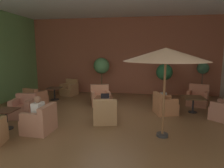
# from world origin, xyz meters

# --- Properties ---
(ground_plane) EXTENTS (10.41, 8.10, 0.02)m
(ground_plane) POSITION_xyz_m (0.00, 0.00, -0.01)
(ground_plane) COLOR brown
(wall_back_brick) EXTENTS (10.41, 0.08, 4.13)m
(wall_back_brick) POSITION_xyz_m (0.00, 4.01, 2.07)
(wall_back_brick) COLOR brown
(wall_back_brick) RESTS_ON ground_plane
(cafe_table_front_left) EXTENTS (0.68, 0.68, 0.60)m
(cafe_table_front_left) POSITION_xyz_m (-0.31, 0.33, 0.44)
(cafe_table_front_left) COLOR black
(cafe_table_front_left) RESTS_ON ground_plane
(armchair_front_left_north) EXTENTS (0.90, 0.90, 0.84)m
(armchair_front_left_north) POSITION_xyz_m (-0.06, -0.72, 0.31)
(armchair_front_left_north) COLOR #A5794D
(armchair_front_left_north) RESTS_ON ground_plane
(armchair_front_left_east) EXTENTS (1.00, 0.96, 0.88)m
(armchair_front_left_east) POSITION_xyz_m (-0.68, 1.36, 0.32)
(armchair_front_left_east) COLOR #B07253
(armchair_front_left_east) RESTS_ON ground_plane
(cafe_table_front_right) EXTENTS (0.63, 0.63, 0.60)m
(cafe_table_front_right) POSITION_xyz_m (-2.90, -1.73, 0.45)
(cafe_table_front_right) COLOR black
(cafe_table_front_right) RESTS_ON ground_plane
(armchair_front_right_south) EXTENTS (0.81, 0.84, 0.82)m
(armchair_front_right_south) POSITION_xyz_m (-1.77, -1.78, 0.31)
(armchair_front_right_south) COLOR #A66D52
(armchair_front_right_south) RESTS_ON ground_plane
(armchair_front_right_west) EXTENTS (0.84, 0.89, 0.80)m
(armchair_front_right_west) POSITION_xyz_m (-3.06, -0.61, 0.31)
(armchair_front_right_west) COLOR #AC6B55
(armchair_front_right_west) RESTS_ON ground_plane
(cafe_table_mid_center) EXTENTS (0.82, 0.82, 0.60)m
(cafe_table_mid_center) POSITION_xyz_m (3.09, 0.91, 0.50)
(cafe_table_mid_center) COLOR black
(cafe_table_mid_center) RESTS_ON ground_plane
(armchair_mid_center_north) EXTENTS (1.04, 1.00, 0.90)m
(armchair_mid_center_north) POSITION_xyz_m (3.53, 1.99, 0.32)
(armchair_mid_center_north) COLOR #B4684B
(armchair_mid_center_north) RESTS_ON ground_plane
(armchair_mid_center_east) EXTENTS (0.94, 0.92, 0.80)m
(armchair_mid_center_east) POSITION_xyz_m (1.99, 0.56, 0.31)
(armchair_mid_center_east) COLOR #AD6D45
(armchair_mid_center_east) RESTS_ON ground_plane
(cafe_table_rear_right) EXTENTS (0.68, 0.68, 0.60)m
(cafe_table_rear_right) POSITION_xyz_m (-3.08, 1.92, 0.43)
(cafe_table_rear_right) COLOR black
(cafe_table_rear_right) RESTS_ON ground_plane
(armchair_rear_right_north) EXTENTS (0.91, 0.90, 0.84)m
(armchair_rear_right_north) POSITION_xyz_m (-2.75, 3.02, 0.31)
(armchair_rear_right_north) COLOR #AA764B
(armchair_rear_right_north) RESTS_ON ground_plane
(armchair_rear_right_east) EXTENTS (0.91, 0.95, 0.79)m
(armchair_rear_right_east) POSITION_xyz_m (-3.44, 0.82, 0.30)
(armchair_rear_right_east) COLOR #AE6B4A
(armchair_rear_right_east) RESTS_ON ground_plane
(patio_umbrella_tall_red) EXTENTS (2.23, 2.23, 2.43)m
(patio_umbrella_tall_red) POSITION_xyz_m (1.73, -1.52, 2.24)
(patio_umbrella_tall_red) COLOR #2D2D2D
(patio_umbrella_tall_red) RESTS_ON ground_plane
(potted_tree_left_corner) EXTENTS (0.79, 0.79, 1.74)m
(potted_tree_left_corner) POSITION_xyz_m (2.16, 2.92, 1.26)
(potted_tree_left_corner) COLOR silver
(potted_tree_left_corner) RESTS_ON ground_plane
(potted_tree_mid_left) EXTENTS (0.57, 0.57, 1.80)m
(potted_tree_mid_left) POSITION_xyz_m (4.06, 3.44, 1.14)
(potted_tree_mid_left) COLOR #AE6A45
(potted_tree_mid_left) RESTS_ON ground_plane
(potted_tree_mid_right) EXTENTS (0.83, 0.83, 2.01)m
(potted_tree_mid_right) POSITION_xyz_m (-1.00, 3.16, 1.51)
(potted_tree_mid_right) COLOR #A66540
(potted_tree_mid_right) RESTS_ON ground_plane
(patron_blue_shirt) EXTENTS (0.26, 0.36, 0.65)m
(patron_blue_shirt) POSITION_xyz_m (-1.81, -1.78, 0.71)
(patron_blue_shirt) COLOR silver
(patron_blue_shirt) RESTS_ON ground_plane
(iced_drink_cup) EXTENTS (0.08, 0.08, 0.11)m
(iced_drink_cup) POSITION_xyz_m (-0.37, 0.28, 0.66)
(iced_drink_cup) COLOR white
(iced_drink_cup) RESTS_ON cafe_table_front_left
(open_laptop) EXTENTS (0.34, 0.27, 0.20)m
(open_laptop) POSITION_xyz_m (-0.23, 0.19, 0.65)
(open_laptop) COLOR #9EA0A5
(open_laptop) RESTS_ON cafe_table_front_left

